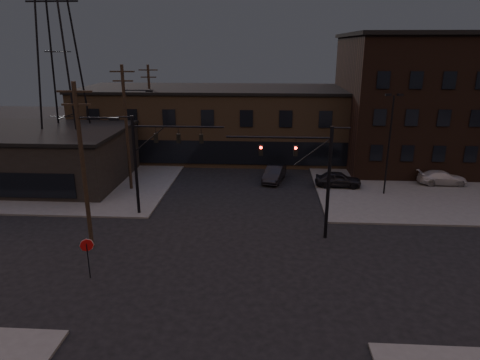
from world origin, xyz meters
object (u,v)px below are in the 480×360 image
at_px(traffic_signal_near, 312,171).
at_px(traffic_signal_far, 151,154).
at_px(stop_sign, 87,249).
at_px(car_crossing, 274,174).
at_px(parked_car_lot_a, 338,179).
at_px(parked_car_lot_b, 442,178).

xyz_separation_m(traffic_signal_near, traffic_signal_far, (-12.07, 3.50, 0.08)).
distance_m(stop_sign, car_crossing, 22.52).
relative_size(parked_car_lot_a, car_crossing, 0.94).
bearing_deg(parked_car_lot_b, stop_sign, 125.44).
bearing_deg(stop_sign, parked_car_lot_a, 46.10).
bearing_deg(car_crossing, traffic_signal_near, -66.70).
distance_m(parked_car_lot_b, car_crossing, 16.28).
bearing_deg(traffic_signal_far, stop_sign, -97.32).
bearing_deg(stop_sign, car_crossing, 60.62).
bearing_deg(parked_car_lot_a, stop_sign, 138.97).
xyz_separation_m(traffic_signal_far, parked_car_lot_a, (15.82, 7.78, -4.13)).
distance_m(stop_sign, parked_car_lot_b, 33.34).
distance_m(stop_sign, parked_car_lot_a, 24.68).
relative_size(traffic_signal_far, parked_car_lot_b, 1.76).
relative_size(stop_sign, parked_car_lot_a, 0.58).
bearing_deg(car_crossing, traffic_signal_far, -122.14).
relative_size(traffic_signal_near, parked_car_lot_b, 1.76).
height_order(parked_car_lot_a, parked_car_lot_b, parked_car_lot_a).
bearing_deg(stop_sign, parked_car_lot_b, 34.98).
bearing_deg(parked_car_lot_b, traffic_signal_near, 132.60).
bearing_deg(parked_car_lot_a, car_crossing, 76.02).
distance_m(traffic_signal_far, parked_car_lot_a, 18.10).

